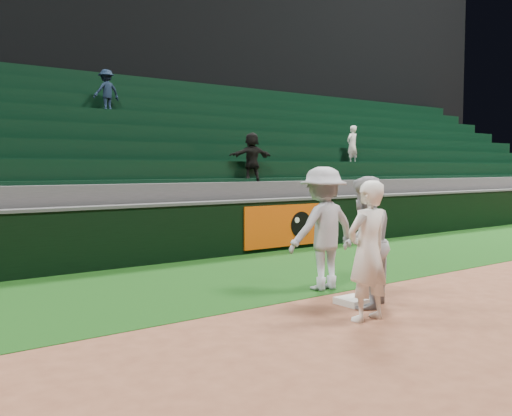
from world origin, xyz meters
The scene contains 9 objects.
ground centered at (0.00, 0.00, 0.00)m, with size 70.00×70.00×0.00m, color brown.
foul_grass centered at (0.00, 3.00, 0.00)m, with size 36.00×4.20×0.01m, color black.
upper_deck centered at (0.00, 17.45, 6.00)m, with size 40.00×12.00×12.00m, color black.
first_base centered at (0.22, 0.23, 0.05)m, with size 0.43×0.43×0.10m, color silver.
first_baseman centered at (-0.29, -0.48, 0.91)m, with size 0.66×0.44×1.82m, color white.
baserunner centered at (0.21, 0.03, 0.93)m, with size 0.91×0.71×1.87m, color #A1A3AC.
base_coach centered at (0.56, 1.24, 1.00)m, with size 1.29×0.74×1.99m, color #A6A8B3.
field_wall centered at (0.03, 5.20, 0.63)m, with size 36.00×0.45×1.25m.
stadium_seating centered at (0.00, 8.97, 1.70)m, with size 36.00×5.95×4.85m.
Camera 1 is at (-5.84, -5.44, 1.98)m, focal length 40.00 mm.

